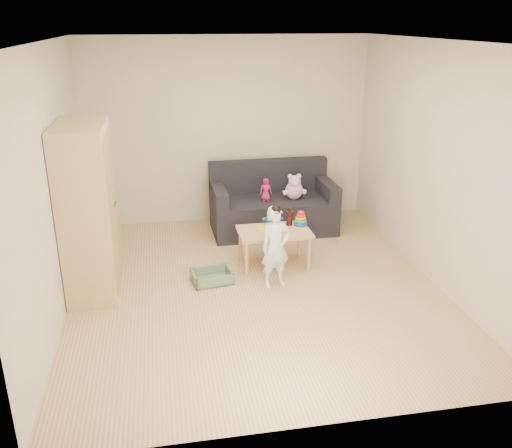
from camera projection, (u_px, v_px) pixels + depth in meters
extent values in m
plane|color=tan|center=(256.00, 287.00, 6.04)|extent=(4.50, 4.50, 0.00)
plane|color=white|center=(255.00, 41.00, 5.11)|extent=(4.50, 4.50, 0.00)
plane|color=#C0B39B|center=(227.00, 132.00, 7.64)|extent=(4.00, 0.00, 4.00)
plane|color=#C0B39B|center=(317.00, 266.00, 3.50)|extent=(4.00, 0.00, 4.00)
plane|color=#C0B39B|center=(53.00, 184.00, 5.24)|extent=(0.00, 4.50, 4.50)
plane|color=#C0B39B|center=(436.00, 165.00, 5.90)|extent=(0.00, 4.50, 4.50)
cube|color=tan|center=(88.00, 210.00, 5.69)|extent=(0.51, 1.01, 1.82)
cube|color=black|center=(273.00, 214.00, 7.55)|extent=(1.70, 0.87, 0.47)
cube|color=#E5AD7E|center=(274.00, 248.00, 6.49)|extent=(0.86, 0.54, 0.45)
imported|color=white|center=(276.00, 248.00, 5.92)|extent=(0.37, 0.29, 0.90)
imported|color=#D2276B|center=(266.00, 190.00, 7.32)|extent=(0.16, 0.11, 0.31)
cylinder|color=yellow|center=(300.00, 226.00, 6.52)|extent=(0.16, 0.16, 0.02)
cylinder|color=silver|center=(301.00, 219.00, 6.49)|extent=(0.02, 0.02, 0.18)
torus|color=#0C3FC0|center=(300.00, 224.00, 6.51)|extent=(0.17, 0.17, 0.04)
torus|color=green|center=(301.00, 221.00, 6.50)|extent=(0.15, 0.15, 0.04)
torus|color=#D08E0A|center=(301.00, 218.00, 6.49)|extent=(0.13, 0.13, 0.04)
torus|color=red|center=(301.00, 215.00, 6.48)|extent=(0.11, 0.11, 0.03)
torus|color=#C90B3F|center=(301.00, 213.00, 6.46)|extent=(0.09, 0.09, 0.03)
cylinder|color=black|center=(290.00, 218.00, 6.55)|extent=(0.08, 0.08, 0.17)
cylinder|color=black|center=(290.00, 210.00, 6.51)|extent=(0.03, 0.03, 0.05)
cylinder|color=black|center=(290.00, 208.00, 6.50)|extent=(0.04, 0.04, 0.01)
cube|color=yellow|center=(265.00, 228.00, 6.46)|extent=(0.20, 0.20, 0.01)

